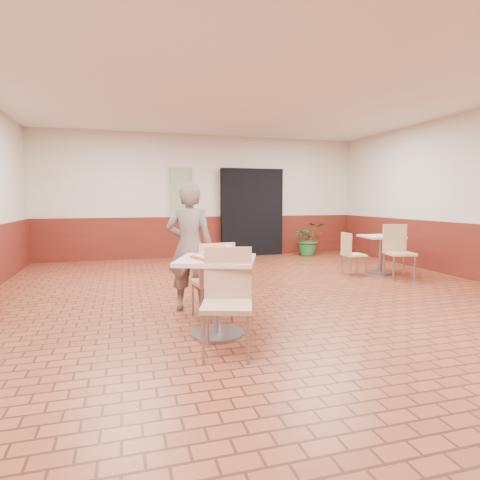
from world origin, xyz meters
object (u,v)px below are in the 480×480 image
object	(u,v)px
chair_main_back	(214,277)
long_john_donut	(225,253)
customer	(190,247)
paper_cup	(228,249)
second_table	(381,248)
main_table	(217,283)
serving_tray	(217,257)
potted_plant	(309,239)
ring_donut	(206,253)
chair_second_front	(397,248)
chair_main_front	(227,295)
chair_second_left	(351,251)

from	to	relation	value
chair_main_back	long_john_donut	size ratio (longest dim) A/B	5.72
chair_main_back	customer	xyz separation A→B (m)	(-0.20, 0.51, 0.30)
chair_main_back	paper_cup	world-z (taller)	paper_cup
paper_cup	second_table	world-z (taller)	paper_cup
main_table	long_john_donut	size ratio (longest dim) A/B	5.03
serving_tray	potted_plant	size ratio (longest dim) A/B	0.53
main_table	potted_plant	xyz separation A→B (m)	(3.61, 5.23, -0.13)
long_john_donut	potted_plant	world-z (taller)	long_john_donut
serving_tray	second_table	world-z (taller)	serving_tray
second_table	ring_donut	bearing A→B (deg)	-147.63
main_table	ring_donut	bearing A→B (deg)	132.17
chair_second_front	ring_donut	bearing A→B (deg)	-142.09
chair_second_front	paper_cup	bearing A→B (deg)	-140.83
customer	chair_second_front	xyz separation A→B (m)	(3.95, 1.06, -0.28)
chair_second_front	chair_main_front	bearing A→B (deg)	-135.05
long_john_donut	potted_plant	size ratio (longest dim) A/B	0.19
main_table	chair_second_front	bearing A→B (deg)	28.59
ring_donut	chair_second_front	bearing A→B (deg)	26.91
chair_second_front	potted_plant	xyz separation A→B (m)	(-0.22, 3.14, -0.12)
chair_main_front	paper_cup	size ratio (longest dim) A/B	11.01
serving_tray	long_john_donut	size ratio (longest dim) A/B	2.74
chair_second_front	main_table	bearing A→B (deg)	-140.40
serving_tray	chair_second_front	distance (m)	4.38
chair_second_front	potted_plant	distance (m)	3.15
chair_second_front	second_table	bearing A→B (deg)	99.58
chair_main_back	ring_donut	xyz separation A→B (m)	(-0.18, -0.42, 0.34)
customer	potted_plant	size ratio (longest dim) A/B	1.94
chair_main_front	serving_tray	world-z (taller)	chair_main_front
customer	potted_plant	xyz separation A→B (m)	(3.73, 4.20, -0.40)
ring_donut	chair_second_front	world-z (taller)	chair_second_front
chair_main_front	chair_main_back	size ratio (longest dim) A/B	1.05
chair_main_front	chair_second_front	xyz separation A→B (m)	(3.85, 2.59, -0.00)
chair_main_front	chair_second_front	size ratio (longest dim) A/B	1.01
paper_cup	chair_second_front	distance (m)	4.19
main_table	serving_tray	bearing A→B (deg)	90.00
long_john_donut	second_table	xyz separation A→B (m)	(3.76, 2.61, -0.38)
customer	ring_donut	world-z (taller)	customer
chair_main_front	serving_tray	distance (m)	0.58
customer	ring_donut	distance (m)	0.93
chair_main_back	chair_second_left	distance (m)	3.74
chair_main_front	potted_plant	bearing A→B (deg)	75.21
ring_donut	long_john_donut	size ratio (longest dim) A/B	0.56
potted_plant	chair_main_back	bearing A→B (deg)	-126.81
second_table	chair_main_back	bearing A→B (deg)	-151.08
main_table	serving_tray	distance (m)	0.28
chair_main_back	second_table	world-z (taller)	chair_main_back
main_table	ring_donut	size ratio (longest dim) A/B	9.03
potted_plant	chair_second_front	bearing A→B (deg)	-85.91
long_john_donut	chair_main_front	bearing A→B (deg)	-101.77
potted_plant	long_john_donut	bearing A→B (deg)	-123.93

